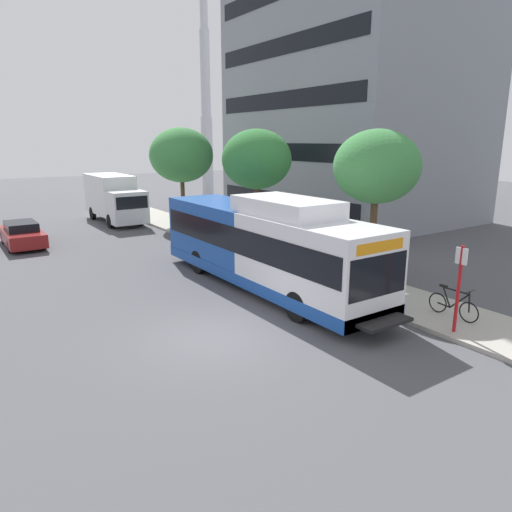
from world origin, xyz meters
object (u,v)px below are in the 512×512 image
at_px(street_tree_far_block, 181,155).
at_px(bus_stop_sign_pole, 459,283).
at_px(box_truck_background, 114,197).
at_px(parked_car_far_lane, 22,234).
at_px(street_tree_near_stop, 377,167).
at_px(bicycle_parked, 453,305).
at_px(transit_bus, 264,245).
at_px(street_tree_mid_block, 257,160).

bearing_deg(street_tree_far_block, bus_stop_sign_pole, -94.67).
relative_size(bus_stop_sign_pole, box_truck_background, 0.37).
distance_m(parked_car_far_lane, box_truck_background, 8.36).
distance_m(street_tree_near_stop, parked_car_far_lane, 19.03).
bearing_deg(parked_car_far_lane, bicycle_parked, -64.10).
distance_m(transit_bus, parked_car_far_lane, 15.00).
xyz_separation_m(street_tree_near_stop, box_truck_background, (-3.86, 20.26, -2.88)).
xyz_separation_m(bus_stop_sign_pole, street_tree_near_stop, (1.97, 5.08, 2.97)).
height_order(bus_stop_sign_pole, parked_car_far_lane, bus_stop_sign_pole).
bearing_deg(bicycle_parked, street_tree_mid_block, 85.17).
distance_m(bus_stop_sign_pole, street_tree_far_block, 22.25).
height_order(bus_stop_sign_pole, bicycle_parked, bus_stop_sign_pole).
relative_size(bicycle_parked, street_tree_far_block, 0.28).
xyz_separation_m(bicycle_parked, street_tree_far_block, (0.80, 21.25, 4.08)).
bearing_deg(parked_car_far_lane, bus_stop_sign_pole, -67.22).
bearing_deg(street_tree_far_block, transit_bus, -104.06).
bearing_deg(transit_bus, box_truck_background, 89.82).
xyz_separation_m(parked_car_far_lane, box_truck_background, (6.68, 4.92, 1.08)).
bearing_deg(street_tree_near_stop, street_tree_far_block, 90.58).
bearing_deg(bus_stop_sign_pole, street_tree_mid_block, 81.24).
bearing_deg(bus_stop_sign_pole, bicycle_parked, 35.96).
relative_size(bicycle_parked, street_tree_near_stop, 0.30).
bearing_deg(street_tree_near_stop, bicycle_parked, -102.61).
relative_size(parked_car_far_lane, box_truck_background, 0.64).
bearing_deg(bicycle_parked, bus_stop_sign_pole, -144.04).
relative_size(bus_stop_sign_pole, bicycle_parked, 1.48).
bearing_deg(transit_bus, street_tree_near_stop, -26.07).
bearing_deg(box_truck_background, street_tree_near_stop, -79.20).
distance_m(bicycle_parked, street_tree_far_block, 21.66).
height_order(bicycle_parked, street_tree_far_block, street_tree_far_block).
bearing_deg(box_truck_background, bus_stop_sign_pole, -85.72).
height_order(street_tree_far_block, parked_car_far_lane, street_tree_far_block).
relative_size(transit_bus, bus_stop_sign_pole, 4.71).
xyz_separation_m(bus_stop_sign_pole, parked_car_far_lane, (-8.57, 20.42, -0.99)).
xyz_separation_m(transit_bus, bus_stop_sign_pole, (1.95, -7.00, -0.05)).
relative_size(bicycle_parked, parked_car_far_lane, 0.39).
xyz_separation_m(bus_stop_sign_pole, box_truck_background, (-1.90, 25.34, 0.09)).
distance_m(transit_bus, street_tree_near_stop, 5.25).
relative_size(bicycle_parked, street_tree_mid_block, 0.29).
xyz_separation_m(street_tree_near_stop, street_tree_mid_block, (0.10, 8.30, 0.01)).
height_order(street_tree_near_stop, parked_car_far_lane, street_tree_near_stop).
height_order(street_tree_mid_block, street_tree_far_block, street_tree_far_block).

